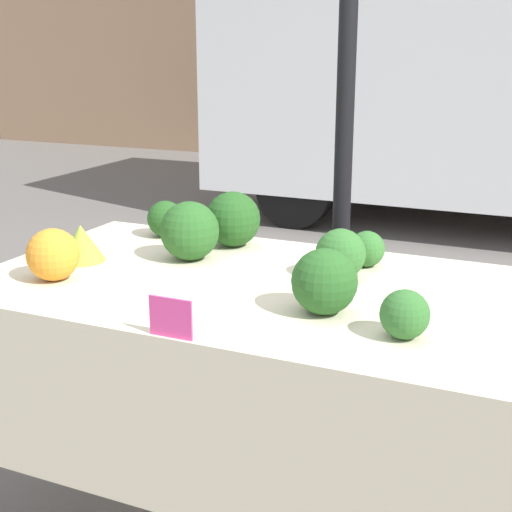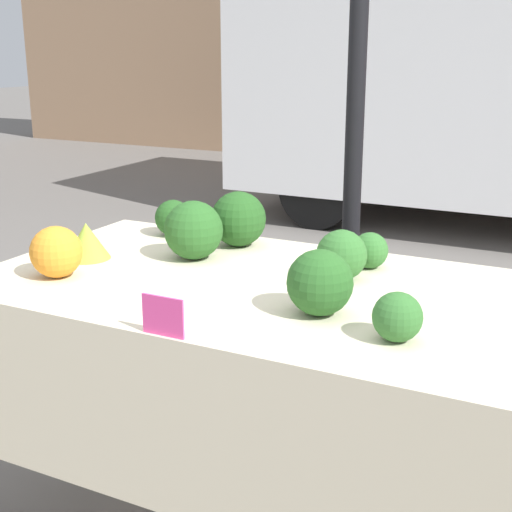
# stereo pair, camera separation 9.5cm
# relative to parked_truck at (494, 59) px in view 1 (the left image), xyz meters

# --- Properties ---
(tent_pole) EXTENTS (0.07, 0.07, 2.34)m
(tent_pole) POSITION_rel_parked_truck_xyz_m (-0.11, -3.93, -0.23)
(tent_pole) COLOR black
(tent_pole) RESTS_ON ground_plane
(parked_truck) EXTENTS (4.82, 2.26, 2.65)m
(parked_truck) POSITION_rel_parked_truck_xyz_m (0.00, 0.00, 0.00)
(parked_truck) COLOR white
(parked_truck) RESTS_ON ground_plane
(market_table) EXTENTS (1.64, 0.93, 0.84)m
(market_table) POSITION_rel_parked_truck_xyz_m (-0.12, -4.83, -0.66)
(market_table) COLOR beige
(market_table) RESTS_ON ground_plane
(orange_cauliflower) EXTENTS (0.15, 0.15, 0.15)m
(orange_cauliflower) POSITION_rel_parked_truck_xyz_m (-0.67, -4.98, -0.48)
(orange_cauliflower) COLOR orange
(orange_cauliflower) RESTS_ON market_table
(romanesco_head) EXTENTS (0.15, 0.15, 0.12)m
(romanesco_head) POSITION_rel_parked_truck_xyz_m (-0.71, -4.79, -0.50)
(romanesco_head) COLOR #93B238
(romanesco_head) RESTS_ON market_table
(broccoli_head_0) EXTENTS (0.17, 0.17, 0.17)m
(broccoli_head_0) POSITION_rel_parked_truck_xyz_m (0.14, -4.92, -0.47)
(broccoli_head_0) COLOR #285B23
(broccoli_head_0) RESTS_ON market_table
(broccoli_head_1) EXTENTS (0.19, 0.19, 0.19)m
(broccoli_head_1) POSITION_rel_parked_truck_xyz_m (-0.40, -4.63, -0.46)
(broccoli_head_1) COLOR #285B23
(broccoli_head_1) RESTS_ON market_table
(broccoli_head_2) EXTENTS (0.15, 0.15, 0.15)m
(broccoli_head_2) POSITION_rel_parked_truck_xyz_m (0.10, -4.63, -0.48)
(broccoli_head_2) COLOR #336B2D
(broccoli_head_2) RESTS_ON market_table
(broccoli_head_3) EXTENTS (0.13, 0.13, 0.13)m
(broccoli_head_3) POSITION_rel_parked_truck_xyz_m (-0.62, -4.42, -0.49)
(broccoli_head_3) COLOR #23511E
(broccoli_head_3) RESTS_ON market_table
(broccoli_head_4) EXTENTS (0.19, 0.19, 0.19)m
(broccoli_head_4) POSITION_rel_parked_truck_xyz_m (-0.35, -4.43, -0.46)
(broccoli_head_4) COLOR #23511E
(broccoli_head_4) RESTS_ON market_table
(broccoli_head_5) EXTENTS (0.12, 0.12, 0.12)m
(broccoli_head_5) POSITION_rel_parked_truck_xyz_m (0.37, -5.00, -0.50)
(broccoli_head_5) COLOR #336B2D
(broccoli_head_5) RESTS_ON market_table
(broccoli_head_6) EXTENTS (0.11, 0.11, 0.11)m
(broccoli_head_6) POSITION_rel_parked_truck_xyz_m (0.14, -4.48, -0.50)
(broccoli_head_6) COLOR #336B2D
(broccoli_head_6) RESTS_ON market_table
(price_sign) EXTENTS (0.11, 0.01, 0.10)m
(price_sign) POSITION_rel_parked_truck_xyz_m (-0.13, -5.22, -0.51)
(price_sign) COLOR #EF4793
(price_sign) RESTS_ON market_table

